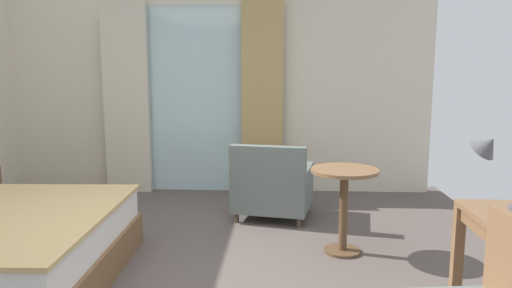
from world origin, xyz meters
name	(u,v)px	position (x,y,z in m)	size (l,w,h in m)	color
wall_back	(214,88)	(0.00, 3.04, 1.32)	(5.43, 0.12, 2.64)	beige
balcony_glass_door	(195,100)	(-0.23, 2.96, 1.16)	(1.26, 0.02, 2.32)	silver
curtain_panel_left	(126,96)	(-1.08, 2.86, 1.21)	(0.56, 0.10, 2.42)	beige
curtain_panel_right	(262,97)	(0.62, 2.86, 1.21)	(0.51, 0.10, 2.42)	tan
desk_lamp	(492,152)	(2.07, -0.14, 1.06)	(0.32, 0.30, 0.45)	#4C4C51
armchair_by_window	(273,187)	(0.77, 1.85, 0.32)	(0.87, 0.85, 0.80)	slate
round_cafe_table	(344,192)	(1.38, 0.93, 0.52)	(0.56, 0.56, 0.72)	brown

